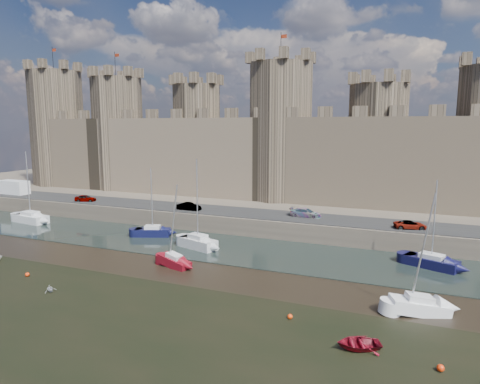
{
  "coord_description": "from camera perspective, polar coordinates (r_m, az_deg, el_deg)",
  "views": [
    {
      "loc": [
        23.84,
        -23.18,
        15.25
      ],
      "look_at": [
        5.29,
        22.0,
        7.59
      ],
      "focal_mm": 32.0,
      "sensor_mm": 36.0,
      "label": 1
    }
  ],
  "objects": [
    {
      "name": "ground",
      "position": [
        36.58,
        -22.18,
        -16.42
      ],
      "size": [
        160.0,
        160.0,
        0.0
      ],
      "primitive_type": "plane",
      "color": "black",
      "rests_on": "ground"
    },
    {
      "name": "water_channel",
      "position": [
        55.01,
        -4.35,
        -7.17
      ],
      "size": [
        160.0,
        12.0,
        0.08
      ],
      "primitive_type": "cube",
      "color": "black",
      "rests_on": "ground"
    },
    {
      "name": "quay",
      "position": [
        87.65,
        6.25,
        -0.33
      ],
      "size": [
        160.0,
        60.0,
        2.5
      ],
      "primitive_type": "cube",
      "color": "#4C443A",
      "rests_on": "ground"
    },
    {
      "name": "road",
      "position": [
        63.24,
        -0.31,
        -2.67
      ],
      "size": [
        160.0,
        7.0,
        0.1
      ],
      "primitive_type": "cube",
      "color": "black",
      "rests_on": "quay"
    },
    {
      "name": "castle",
      "position": [
        75.36,
        3.36,
        6.18
      ],
      "size": [
        108.5,
        11.0,
        29.0
      ],
      "color": "#42382B",
      "rests_on": "quay"
    },
    {
      "name": "car_0",
      "position": [
        76.35,
        -19.91,
        -0.79
      ],
      "size": [
        3.69,
        2.34,
        1.17
      ],
      "primitive_type": "imported",
      "rotation": [
        0.0,
        0.0,
        1.87
      ],
      "color": "gray",
      "rests_on": "quay"
    },
    {
      "name": "car_1",
      "position": [
        64.87,
        -6.83,
        -1.94
      ],
      "size": [
        3.74,
        1.41,
        1.22
      ],
      "primitive_type": "imported",
      "rotation": [
        0.0,
        0.0,
        1.54
      ],
      "color": "gray",
      "rests_on": "quay"
    },
    {
      "name": "car_2",
      "position": [
        60.46,
        8.74,
        -2.75
      ],
      "size": [
        4.45,
        2.0,
        1.26
      ],
      "primitive_type": "imported",
      "rotation": [
        0.0,
        0.0,
        1.52
      ],
      "color": "gray",
      "rests_on": "quay"
    },
    {
      "name": "car_3",
      "position": [
        57.0,
        21.77,
        -4.1
      ],
      "size": [
        4.25,
        2.83,
        1.08
      ],
      "primitive_type": "imported",
      "rotation": [
        0.0,
        0.0,
        1.86
      ],
      "color": "gray",
      "rests_on": "quay"
    },
    {
      "name": "van",
      "position": [
        89.82,
        -27.92,
        0.54
      ],
      "size": [
        5.97,
        2.56,
        2.57
      ],
      "primitive_type": "cube",
      "rotation": [
        0.0,
        0.0,
        -0.04
      ],
      "color": "silver",
      "rests_on": "quay"
    },
    {
      "name": "sailboat_0",
      "position": [
        74.94,
        -26.13,
        -3.09
      ],
      "size": [
        6.21,
        3.0,
        11.18
      ],
      "rotation": [
        0.0,
        0.0,
        -0.12
      ],
      "color": "silver",
      "rests_on": "ground"
    },
    {
      "name": "sailboat_1",
      "position": [
        60.45,
        -11.56,
        -5.14
      ],
      "size": [
        5.07,
        3.42,
        9.47
      ],
      "rotation": [
        0.0,
        0.0,
        0.37
      ],
      "color": "black",
      "rests_on": "ground"
    },
    {
      "name": "sailboat_2",
      "position": [
        53.82,
        -5.64,
        -6.63
      ],
      "size": [
        5.52,
        3.49,
        11.12
      ],
      "rotation": [
        0.0,
        0.0,
        -0.31
      ],
      "color": "silver",
      "rests_on": "ground"
    },
    {
      "name": "sailboat_3",
      "position": [
        50.97,
        24.15,
        -8.42
      ],
      "size": [
        5.8,
        3.94,
        9.48
      ],
      "rotation": [
        0.0,
        0.0,
        -0.37
      ],
      "color": "black",
      "rests_on": "ground"
    },
    {
      "name": "sailboat_4",
      "position": [
        47.56,
        -8.76,
        -9.03
      ],
      "size": [
        4.15,
        2.48,
        9.09
      ],
      "rotation": [
        0.0,
        0.0,
        -0.26
      ],
      "color": "maroon",
      "rests_on": "ground"
    },
    {
      "name": "sailboat_5",
      "position": [
        38.9,
        22.78,
        -13.74
      ],
      "size": [
        5.02,
        3.36,
        10.09
      ],
      "rotation": [
        0.0,
        0.0,
        0.36
      ],
      "color": "white",
      "rests_on": "ground"
    },
    {
      "name": "dinghy_3",
      "position": [
        44.01,
        -24.02,
        -11.73
      ],
      "size": [
        1.54,
        1.48,
        0.63
      ],
      "primitive_type": "imported",
      "rotation": [
        1.57,
        0.0,
        1.05
      ],
      "color": "silver",
      "rests_on": "ground"
    },
    {
      "name": "dinghy_4",
      "position": [
        32.19,
        15.53,
        -19.06
      ],
      "size": [
        3.8,
        3.44,
        0.65
      ],
      "primitive_type": "imported",
      "rotation": [
        1.57,
        0.0,
        5.2
      ],
      "color": "maroon",
      "rests_on": "ground"
    },
    {
      "name": "buoy_1",
      "position": [
        49.26,
        -26.49,
        -9.83
      ],
      "size": [
        0.43,
        0.43,
        0.43
      ],
      "primitive_type": "sphere",
      "color": "#ED360A",
      "rests_on": "ground"
    },
    {
      "name": "buoy_3",
      "position": [
        35.58,
        6.68,
        -16.16
      ],
      "size": [
        0.42,
        0.42,
        0.42
      ],
      "primitive_type": "sphere",
      "color": "#FF400B",
      "rests_on": "ground"
    },
    {
      "name": "buoy_5",
      "position": [
        31.49,
        25.18,
        -20.47
      ],
      "size": [
        0.47,
        0.47,
        0.47
      ],
      "primitive_type": "sphere",
      "color": "#F0320A",
      "rests_on": "ground"
    }
  ]
}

